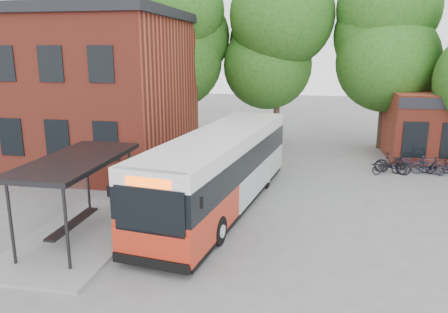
% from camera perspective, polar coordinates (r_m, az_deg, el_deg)
% --- Properties ---
extents(ground, '(100.00, 100.00, 0.00)m').
position_cam_1_polar(ground, '(15.74, -1.46, -10.27)').
color(ground, '#5F5F61').
extents(station_building, '(18.40, 10.40, 8.50)m').
position_cam_1_polar(station_building, '(28.17, -24.35, 8.18)').
color(station_building, maroon).
rests_on(station_building, ground).
extents(bus_shelter, '(3.60, 7.00, 2.90)m').
position_cam_1_polar(bus_shelter, '(15.87, -18.45, -5.19)').
color(bus_shelter, '#252528').
rests_on(bus_shelter, ground).
extents(bike_rail, '(5.20, 0.10, 0.38)m').
position_cam_1_polar(bike_rail, '(25.60, 24.41, -1.54)').
color(bike_rail, '#252528').
rests_on(bike_rail, ground).
extents(tree_0, '(7.92, 7.92, 11.00)m').
position_cam_1_polar(tree_0, '(31.39, -6.21, 12.05)').
color(tree_0, '#1D4913').
rests_on(tree_0, ground).
extents(tree_1, '(7.92, 7.92, 10.40)m').
position_cam_1_polar(tree_1, '(31.13, 7.05, 11.46)').
color(tree_1, '#1D4913').
rests_on(tree_1, ground).
extents(tree_2, '(7.92, 7.92, 11.00)m').
position_cam_1_polar(tree_2, '(30.46, 20.45, 11.23)').
color(tree_2, '#1D4913').
rests_on(tree_2, ground).
extents(city_bus, '(4.44, 12.63, 3.14)m').
position_cam_1_polar(city_bus, '(18.01, -0.34, -1.81)').
color(city_bus, '#B32914').
rests_on(city_bus, ground).
extents(bicycle_0, '(1.82, 1.23, 0.90)m').
position_cam_1_polar(bicycle_0, '(24.52, 20.52, -1.18)').
color(bicycle_0, black).
rests_on(bicycle_0, ground).
extents(bicycle_1, '(1.93, 1.17, 1.12)m').
position_cam_1_polar(bicycle_1, '(24.71, 21.21, -0.87)').
color(bicycle_1, black).
rests_on(bicycle_1, ground).
extents(bicycle_2, '(1.81, 1.11, 0.90)m').
position_cam_1_polar(bicycle_2, '(24.85, 20.91, -1.02)').
color(bicycle_2, black).
rests_on(bicycle_2, ground).
extents(bicycle_3, '(1.67, 0.50, 1.00)m').
position_cam_1_polar(bicycle_3, '(25.31, 25.08, -1.05)').
color(bicycle_3, '#21212B').
rests_on(bicycle_3, ground).
extents(bicycle_4, '(1.97, 1.34, 0.98)m').
position_cam_1_polar(bicycle_4, '(25.68, 23.39, -0.70)').
color(bicycle_4, '#0A1F41').
rests_on(bicycle_4, ground).
extents(bicycle_5, '(1.56, 0.89, 0.90)m').
position_cam_1_polar(bicycle_5, '(25.69, 26.29, -1.09)').
color(bicycle_5, black).
rests_on(bicycle_5, ground).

